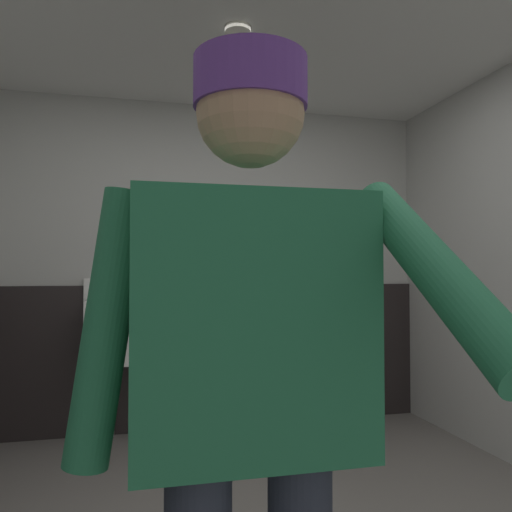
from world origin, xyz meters
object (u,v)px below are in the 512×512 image
object	(u,v)px
urinal_middle	(215,328)
person	(251,369)
urinal_left	(111,331)
urinal_right	(310,325)

from	to	relation	value
urinal_middle	person	size ratio (longest dim) A/B	0.75
urinal_left	urinal_right	world-z (taller)	same
urinal_left	person	size ratio (longest dim) A/B	0.75
urinal_right	person	xyz separation A→B (m)	(-1.09, -2.69, 0.21)
urinal_left	urinal_middle	bearing A→B (deg)	0.00
urinal_left	urinal_middle	distance (m)	0.75
urinal_middle	person	xyz separation A→B (m)	(-0.34, -2.69, 0.21)
urinal_middle	person	world-z (taller)	person
urinal_left	urinal_right	distance (m)	1.50
urinal_left	urinal_middle	xyz separation A→B (m)	(0.75, 0.00, 0.00)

